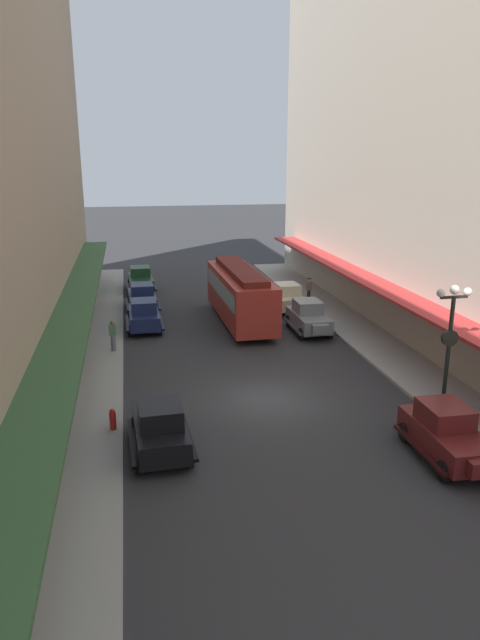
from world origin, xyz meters
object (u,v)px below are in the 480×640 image
(pedestrian_1, at_px, (309,290))
(parked_car_2, at_px, (142,297))
(parked_car_0, at_px, (141,279))
(parked_car_5, at_px, (309,316))
(parked_car_6, at_px, (160,426))
(parked_car_1, at_px, (286,296))
(fire_hydrant, at_px, (113,419))
(parked_car_4, at_px, (144,314))
(parked_car_3, at_px, (446,432))
(lamp_post_with_clock, at_px, (449,344))
(pedestrian_0, at_px, (113,335))
(streetcar, at_px, (240,293))

(pedestrian_1, bearing_deg, parked_car_2, 177.41)
(parked_car_0, height_order, parked_car_2, same)
(parked_car_5, distance_m, parked_car_6, 15.64)
(parked_car_1, relative_size, fire_hydrant, 5.25)
(parked_car_0, relative_size, parked_car_1, 1.00)
(pedestrian_1, bearing_deg, fire_hydrant, -127.22)
(parked_car_2, distance_m, parked_car_4, 4.46)
(parked_car_6, bearing_deg, parked_car_2, 90.06)
(parked_car_3, xyz_separation_m, lamp_post_with_clock, (1.61, 2.96, 2.04))
(parked_car_3, xyz_separation_m, pedestrian_0, (-11.27, 13.13, 0.05))
(parked_car_2, relative_size, pedestrian_0, 2.62)
(parked_car_6, xyz_separation_m, pedestrian_0, (-1.78, 10.84, 0.05))
(parked_car_5, bearing_deg, parked_car_2, 144.00)
(parked_car_5, bearing_deg, parked_car_0, 126.44)
(parked_car_4, bearing_deg, fire_hydrant, -96.92)
(parked_car_1, distance_m, parked_car_4, 9.82)
(parked_car_2, bearing_deg, parked_car_1, -10.53)
(parked_car_4, distance_m, lamp_post_with_clock, 18.19)
(parked_car_3, xyz_separation_m, parked_car_5, (-0.15, 14.84, 0.00))
(lamp_post_with_clock, distance_m, pedestrian_0, 16.53)
(parked_car_5, height_order, parked_car_6, same)
(parked_car_6, height_order, streetcar, streetcar)
(parked_car_3, bearing_deg, parked_car_5, 90.57)
(lamp_post_with_clock, bearing_deg, pedestrian_1, 89.14)
(parked_car_0, height_order, streetcar, streetcar)
(parked_car_4, bearing_deg, pedestrian_0, -113.12)
(fire_hydrant, xyz_separation_m, pedestrian_0, (-0.13, 9.15, 0.43))
(streetcar, bearing_deg, parked_car_5, -36.77)
(streetcar, distance_m, lamp_post_with_clock, 15.49)
(fire_hydrant, bearing_deg, parked_car_2, 84.72)
(lamp_post_with_clock, bearing_deg, pedestrian_0, 141.71)
(parked_car_4, bearing_deg, lamp_post_with_clock, -51.90)
(parked_car_4, height_order, parked_car_5, same)
(parked_car_0, bearing_deg, pedestrian_0, -97.24)
(parked_car_1, bearing_deg, parked_car_2, 169.47)
(parked_car_0, xyz_separation_m, streetcar, (5.77, -9.96, 0.96))
(parked_car_6, bearing_deg, fire_hydrant, 134.39)
(parked_car_3, height_order, parked_car_6, same)
(lamp_post_with_clock, relative_size, fire_hydrant, 6.29)
(pedestrian_1, bearing_deg, parked_car_3, -95.08)
(parked_car_5, distance_m, pedestrian_1, 6.61)
(parked_car_4, height_order, streetcar, streetcar)
(lamp_post_with_clock, xyz_separation_m, pedestrian_0, (-12.88, 10.17, -2.00))
(parked_car_1, height_order, parked_car_6, same)
(parked_car_0, distance_m, parked_car_4, 10.26)
(parked_car_4, xyz_separation_m, streetcar, (5.86, 0.30, 0.96))
(parked_car_0, relative_size, fire_hydrant, 5.26)
(parked_car_0, distance_m, fire_hydrant, 23.53)
(parked_car_0, relative_size, parked_car_4, 1.01)
(parked_car_0, xyz_separation_m, pedestrian_1, (11.33, -6.32, 0.07))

